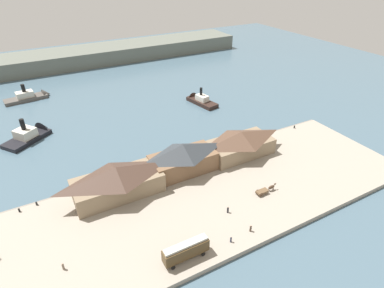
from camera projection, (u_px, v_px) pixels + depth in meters
The scene contains 20 objects.
ground_plane at pixel (173, 157), 96.60m from camera, with size 320.00×320.00×0.00m, color #476070.
quay_promenade at pixel (211, 197), 79.75m from camera, with size 110.00×36.00×1.20m, color #9E9384.
seawall_edge at pixel (178, 162), 93.63m from camera, with size 110.00×0.80×1.00m, color gray.
ferry_shed_central_terminal at pixel (117, 180), 78.09m from camera, with size 22.15×10.18×8.00m.
ferry_shed_customs_shed at pixel (183, 158), 86.27m from camera, with size 18.35×9.07×8.58m.
ferry_shed_west_terminal at pixel (240, 143), 93.93m from camera, with size 19.90×10.11×7.62m.
street_tram at pixel (186, 250), 61.85m from camera, with size 9.51×2.43×4.14m.
horse_cart at pixel (265, 190), 79.88m from camera, with size 5.96×1.62×1.87m.
pedestrian_walking_west at pixel (63, 267), 60.51m from camera, with size 0.42×0.42×1.68m.
pedestrian_walking_east at pixel (231, 240), 66.32m from camera, with size 0.38×0.38×1.54m.
pedestrian_near_cart at pixel (251, 228), 68.85m from camera, with size 0.44×0.44×1.76m.
pedestrian_near_east_shed at pixel (228, 210), 73.85m from camera, with size 0.43×0.43×1.75m.
mooring_post_east at pixel (294, 127), 109.86m from camera, with size 0.44×0.44×0.90m, color black.
mooring_post_center_west at pixel (266, 135), 104.73m from camera, with size 0.44×0.44×0.90m, color black.
mooring_post_center_east at pixel (37, 204), 76.22m from camera, with size 0.44×0.44×0.90m, color black.
mooring_post_west at pixel (19, 210), 74.24m from camera, with size 0.44×0.44×0.90m, color black.
ferry_near_quay at pixel (199, 100), 131.31m from camera, with size 7.98×16.23×8.35m.
ferry_moored_east at pixel (31, 96), 134.44m from camera, with size 18.71×7.65×8.81m.
ferry_approaching_east at pixel (32, 134), 106.11m from camera, with size 16.96×14.98×10.32m.
far_headland at pixel (87, 56), 177.23m from camera, with size 180.00×24.00×8.00m, color #60665B.
Camera 1 is at (-33.51, -73.62, 53.28)m, focal length 29.66 mm.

